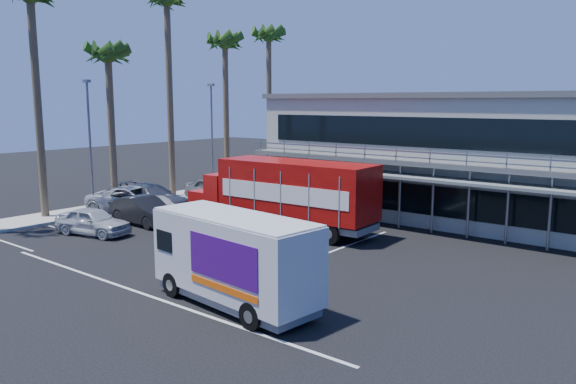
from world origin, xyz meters
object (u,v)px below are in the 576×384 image
Objects in this scene: red_truck at (285,192)px; white_van at (235,258)px; parked_car_a at (93,221)px; parked_car_b at (144,211)px.

red_truck is 1.71× the size of white_van.
parked_car_a is 0.87× the size of parked_car_b.
white_van is 1.38× the size of parked_car_b.
parked_car_b is (0.00, 3.20, 0.07)m from parked_car_a.
red_truck reaches higher than parked_car_b.
red_truck is at bearing -59.12° from parked_car_a.
parked_car_a is (-12.86, 2.76, -0.94)m from white_van.
parked_car_b is (-7.10, -3.77, -1.28)m from red_truck.
parked_car_a is 3.20m from parked_car_b.
red_truck is 10.04m from parked_car_a.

